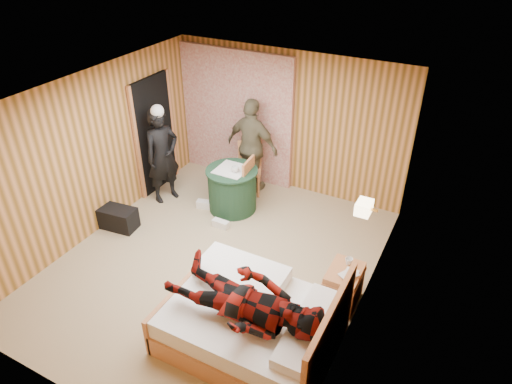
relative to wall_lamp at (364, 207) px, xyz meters
The scene contains 23 objects.
floor 2.36m from the wall_lamp, 166.83° to the right, with size 4.20×5.00×0.01m, color tan.
ceiling 2.31m from the wall_lamp, 166.83° to the right, with size 4.20×5.00×0.01m, color silver.
wall_back 2.81m from the wall_lamp, 133.17° to the left, with size 4.20×0.02×2.50m, color tan.
wall_left 4.05m from the wall_lamp, behind, with size 0.02×5.00×2.50m, color tan.
wall_right 0.49m from the wall_lamp, 68.55° to the right, with size 0.02×5.00×2.50m, color tan.
curtain 3.53m from the wall_lamp, 145.89° to the left, with size 2.20×0.08×2.40m, color beige.
doorway 4.10m from the wall_lamp, 166.59° to the left, with size 0.06×0.90×2.05m, color black.
wall_lamp is the anchor object (origin of this frame).
bed 1.91m from the wall_lamp, 119.33° to the right, with size 1.94×1.48×1.02m.
nightstand 1.08m from the wall_lamp, 97.04° to the right, with size 0.42×0.57×0.55m.
round_table 2.73m from the wall_lamp, 159.50° to the left, with size 0.86×0.86×0.77m.
chair_far 3.00m from the wall_lamp, 147.13° to the left, with size 0.56×0.56×0.93m.
chair_near 2.57m from the wall_lamp, 156.35° to the left, with size 0.46×0.46×0.95m.
duffel_bag 3.96m from the wall_lamp, behind, with size 0.62×0.33×0.35m, color black.
sneaker_left 3.16m from the wall_lamp, 166.26° to the left, with size 0.31×0.12×0.14m, color silver.
sneaker_right 2.64m from the wall_lamp, behind, with size 0.28×0.11×0.12m, color silver.
woman_standing 3.69m from the wall_lamp, 169.79° to the left, with size 0.61×0.40×1.67m, color black.
man_at_table 2.94m from the wall_lamp, 146.00° to the left, with size 1.01×0.42×1.72m, color brown.
man_on_bed 1.85m from the wall_lamp, 115.25° to the right, with size 1.77×0.67×0.86m, color maroon.
book_lower 0.84m from the wall_lamp, 96.16° to the right, with size 0.17×0.22×0.02m, color silver.
book_upper 0.83m from the wall_lamp, 96.16° to the right, with size 0.16×0.22×0.02m, color silver.
cup_nightstand 0.74m from the wall_lamp, 101.11° to the right, with size 0.10×0.10×0.09m, color silver.
cup_table 2.51m from the wall_lamp, 159.77° to the left, with size 0.12×0.12×0.10m, color silver.
Camera 1 is at (2.89, -4.24, 4.40)m, focal length 32.00 mm.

